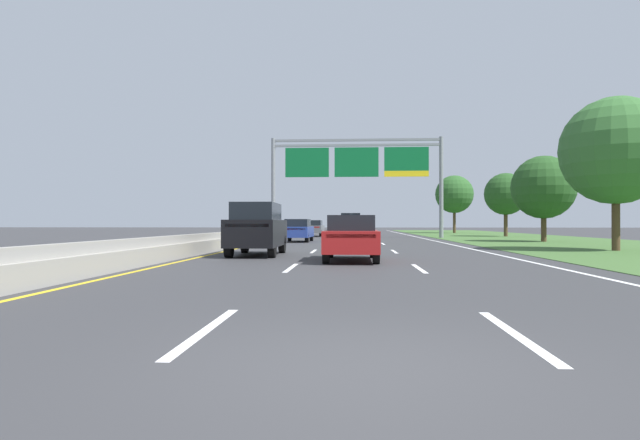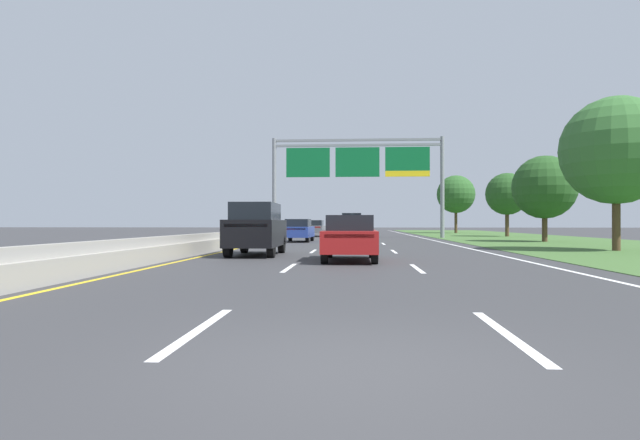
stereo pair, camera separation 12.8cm
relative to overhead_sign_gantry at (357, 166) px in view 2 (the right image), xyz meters
The scene contains 14 objects.
ground_plane 9.11m from the overhead_sign_gantry, 92.60° to the right, with size 220.00×220.00×0.00m, color #333335.
lane_striping 9.45m from the overhead_sign_gantry, 92.43° to the right, with size 11.96×106.00×0.01m.
grass_verge_right 16.40m from the overhead_sign_gantry, 25.85° to the right, with size 14.00×110.00×0.02m, color #3D602D.
median_barrier_concrete 11.24m from the overhead_sign_gantry, 136.21° to the right, with size 0.60×110.00×0.85m.
overhead_sign_gantry is the anchor object (origin of this frame).
pickup_truck_silver 5.39m from the overhead_sign_gantry, 110.75° to the left, with size 2.06×5.42×2.20m.
car_black_left_lane_suv 26.05m from the overhead_sign_gantry, 99.50° to the right, with size 1.97×4.73×2.11m.
car_red_centre_lane_sedan 28.55m from the overhead_sign_gantry, 90.82° to the right, with size 1.84×4.41×1.57m.
car_grey_left_lane_sedan 8.89m from the overhead_sign_gantry, 126.38° to the left, with size 1.92×4.44×1.57m.
car_blue_left_lane_sedan 11.94m from the overhead_sign_gantry, 112.95° to the right, with size 1.93×4.44×1.57m.
roadside_tree_near 24.19m from the overhead_sign_gantry, 60.47° to the right, with size 5.01×5.01×7.19m.
roadside_tree_mid 15.92m from the overhead_sign_gantry, 35.53° to the right, with size 4.34×4.34×5.94m.
roadside_tree_far 15.28m from the overhead_sign_gantry, 19.56° to the left, with size 4.01×4.01×6.07m.
roadside_tree_distant 25.41m from the overhead_sign_gantry, 60.17° to the left, with size 4.82×4.82×7.37m.
Camera 2 is at (0.06, -4.88, 1.31)m, focal length 29.81 mm.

